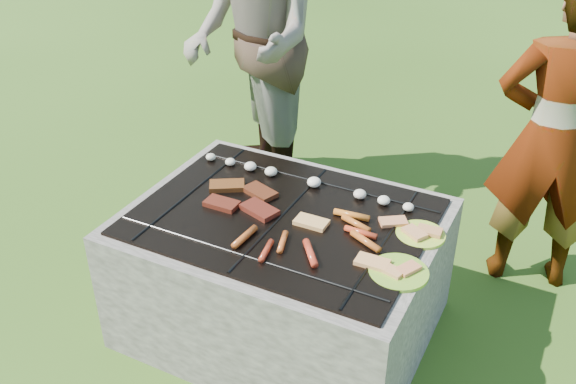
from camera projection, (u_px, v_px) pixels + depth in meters
name	position (u px, v px, depth m)	size (l,w,h in m)	color
lawn	(283.00, 324.00, 3.03)	(60.00, 60.00, 0.00)	#244411
fire_pit	(283.00, 277.00, 2.88)	(1.30, 1.00, 0.62)	#AAA297
mushrooms	(302.00, 180.00, 2.93)	(1.05, 0.06, 0.04)	beige
pork_slabs	(243.00, 198.00, 2.81)	(0.41, 0.27, 0.02)	#93491A
sausages	(320.00, 236.00, 2.55)	(0.53, 0.47, 0.03)	orange
bread_on_grate	(351.00, 235.00, 2.57)	(0.45, 0.40, 0.02)	#F2C97C
plate_far	(421.00, 234.00, 2.59)	(0.25, 0.25, 0.03)	#FBF13C
plate_near	(399.00, 272.00, 2.38)	(0.28, 0.28, 0.03)	gold
cook	(554.00, 138.00, 2.94)	(0.57, 0.38, 1.57)	gray
bystander	(250.00, 41.00, 3.61)	(0.93, 0.73, 1.92)	#A59C8A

